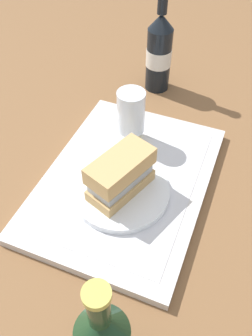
{
  "coord_description": "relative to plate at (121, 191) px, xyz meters",
  "views": [
    {
      "loc": [
        -0.45,
        -0.18,
        0.57
      ],
      "look_at": [
        0.0,
        0.0,
        0.05
      ],
      "focal_mm": 38.26,
      "sensor_mm": 36.0,
      "label": 1
    }
  ],
  "objects": [
    {
      "name": "placemat",
      "position": [
        0.04,
        0.01,
        -0.01
      ],
      "size": [
        0.38,
        0.27,
        0.0
      ],
      "primitive_type": "cube",
      "color": "silver",
      "rests_on": "tray"
    },
    {
      "name": "beer_glass",
      "position": [
        0.15,
        0.04,
        0.06
      ],
      "size": [
        0.06,
        0.06,
        0.12
      ],
      "color": "silver",
      "rests_on": "placemat"
    },
    {
      "name": "plate",
      "position": [
        0.0,
        0.0,
        0.0
      ],
      "size": [
        0.19,
        0.19,
        0.01
      ],
      "primitive_type": "cylinder",
      "color": "white",
      "rests_on": "placemat"
    },
    {
      "name": "ground_plane",
      "position": [
        0.04,
        0.01,
        -0.03
      ],
      "size": [
        3.0,
        3.0,
        0.0
      ],
      "primitive_type": "plane",
      "color": "brown"
    },
    {
      "name": "tray",
      "position": [
        0.04,
        0.01,
        -0.02
      ],
      "size": [
        0.44,
        0.32,
        0.02
      ],
      "primitive_type": "cube",
      "color": "silver",
      "rests_on": "ground_plane"
    },
    {
      "name": "beer_bottle",
      "position": [
        0.4,
        0.06,
        0.08
      ],
      "size": [
        0.07,
        0.07,
        0.27
      ],
      "color": "black",
      "rests_on": "ground_plane"
    },
    {
      "name": "sandwich",
      "position": [
        0.0,
        -0.0,
        0.05
      ],
      "size": [
        0.14,
        0.11,
        0.08
      ],
      "rotation": [
        0.0,
        0.0,
        -0.35
      ],
      "color": "tan",
      "rests_on": "plate"
    }
  ]
}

